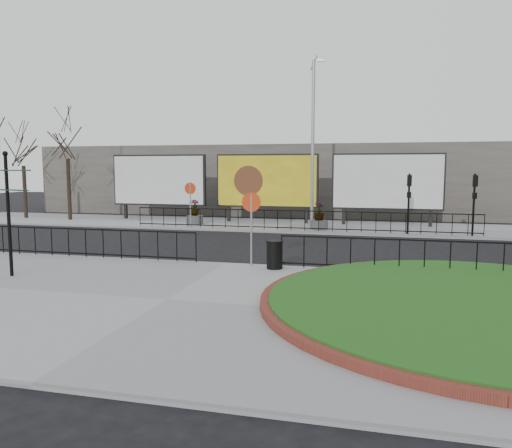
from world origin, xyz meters
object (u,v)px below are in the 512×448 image
(planter_a, at_px, (195,216))
(planter_b, at_px, (319,219))
(fingerpost_sign, at_px, (8,201))
(lamp_post, at_px, (313,141))
(litter_bin, at_px, (275,254))
(billboard_mid, at_px, (267,181))

(planter_a, distance_m, planter_b, 7.41)
(fingerpost_sign, xyz_separation_m, planter_b, (7.72, 13.80, -1.73))
(planter_a, xyz_separation_m, planter_b, (7.37, -0.80, 0.05))
(lamp_post, relative_size, fingerpost_sign, 2.45)
(fingerpost_sign, bearing_deg, litter_bin, 36.72)
(lamp_post, distance_m, planter_a, 8.06)
(lamp_post, relative_size, planter_a, 6.46)
(fingerpost_sign, relative_size, litter_bin, 4.07)
(billboard_mid, height_order, lamp_post, lamp_post)
(planter_a, bearing_deg, lamp_post, 0.00)
(lamp_post, bearing_deg, billboard_mid, 146.75)
(lamp_post, bearing_deg, fingerpost_sign, -116.36)
(fingerpost_sign, xyz_separation_m, litter_bin, (7.56, 2.99, -1.81))
(litter_bin, height_order, planter_b, planter_b)
(lamp_post, xyz_separation_m, planter_a, (-6.88, -0.00, -4.21))
(lamp_post, xyz_separation_m, planter_b, (0.49, -0.80, -4.16))
(fingerpost_sign, distance_m, planter_b, 15.91)
(litter_bin, relative_size, planter_a, 0.65)
(billboard_mid, distance_m, litter_bin, 14.12)
(planter_a, bearing_deg, planter_b, -6.19)
(lamp_post, height_order, litter_bin, lamp_post)
(billboard_mid, bearing_deg, litter_bin, -76.21)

